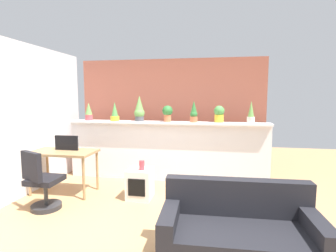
{
  "coord_description": "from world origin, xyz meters",
  "views": [
    {
      "loc": [
        0.98,
        -3.1,
        1.7
      ],
      "look_at": [
        0.22,
        1.08,
        1.21
      ],
      "focal_mm": 27.99,
      "sensor_mm": 36.0,
      "label": 1
    }
  ],
  "objects_px": {
    "potted_plant_5": "(219,114)",
    "desk": "(64,156)",
    "side_cube_shelf": "(140,184)",
    "vase_on_shelf": "(142,165)",
    "potted_plant_0": "(89,112)",
    "couch": "(239,236)",
    "tv_monitor": "(67,143)",
    "potted_plant_1": "(115,113)",
    "potted_plant_6": "(251,113)",
    "office_chair": "(42,185)",
    "potted_plant_3": "(167,113)",
    "potted_plant_4": "(194,113)",
    "potted_plant_2": "(139,110)"
  },
  "relations": [
    {
      "from": "potted_plant_2",
      "to": "desk",
      "type": "distance_m",
      "value": 1.66
    },
    {
      "from": "potted_plant_1",
      "to": "couch",
      "type": "relative_size",
      "value": 0.24
    },
    {
      "from": "potted_plant_5",
      "to": "potted_plant_6",
      "type": "relative_size",
      "value": 0.77
    },
    {
      "from": "potted_plant_5",
      "to": "desk",
      "type": "bearing_deg",
      "value": -159.04
    },
    {
      "from": "tv_monitor",
      "to": "office_chair",
      "type": "xyz_separation_m",
      "value": [
        0.06,
        -0.79,
        -0.49
      ]
    },
    {
      "from": "desk",
      "to": "office_chair",
      "type": "xyz_separation_m",
      "value": [
        0.07,
        -0.71,
        -0.28
      ]
    },
    {
      "from": "tv_monitor",
      "to": "vase_on_shelf",
      "type": "xyz_separation_m",
      "value": [
        1.41,
        -0.12,
        -0.3
      ]
    },
    {
      "from": "side_cube_shelf",
      "to": "tv_monitor",
      "type": "bearing_deg",
      "value": 176.33
    },
    {
      "from": "potted_plant_2",
      "to": "potted_plant_3",
      "type": "relative_size",
      "value": 1.6
    },
    {
      "from": "potted_plant_2",
      "to": "couch",
      "type": "relative_size",
      "value": 0.32
    },
    {
      "from": "potted_plant_3",
      "to": "potted_plant_1",
      "type": "bearing_deg",
      "value": -178.65
    },
    {
      "from": "potted_plant_4",
      "to": "office_chair",
      "type": "xyz_separation_m",
      "value": [
        -2.11,
        -1.66,
        -1.0
      ]
    },
    {
      "from": "office_chair",
      "to": "couch",
      "type": "xyz_separation_m",
      "value": [
        2.78,
        -0.76,
        -0.11
      ]
    },
    {
      "from": "potted_plant_0",
      "to": "potted_plant_5",
      "type": "distance_m",
      "value": 2.66
    },
    {
      "from": "office_chair",
      "to": "vase_on_shelf",
      "type": "relative_size",
      "value": 5.92
    },
    {
      "from": "side_cube_shelf",
      "to": "potted_plant_3",
      "type": "bearing_deg",
      "value": 73.57
    },
    {
      "from": "tv_monitor",
      "to": "couch",
      "type": "bearing_deg",
      "value": -28.75
    },
    {
      "from": "potted_plant_0",
      "to": "potted_plant_4",
      "type": "bearing_deg",
      "value": -0.67
    },
    {
      "from": "potted_plant_5",
      "to": "vase_on_shelf",
      "type": "bearing_deg",
      "value": -139.28
    },
    {
      "from": "potted_plant_2",
      "to": "potted_plant_3",
      "type": "bearing_deg",
      "value": -1.36
    },
    {
      "from": "office_chair",
      "to": "couch",
      "type": "distance_m",
      "value": 2.88
    },
    {
      "from": "potted_plant_0",
      "to": "potted_plant_6",
      "type": "xyz_separation_m",
      "value": [
        3.24,
        -0.03,
        0.01
      ]
    },
    {
      "from": "side_cube_shelf",
      "to": "vase_on_shelf",
      "type": "xyz_separation_m",
      "value": [
        0.05,
        -0.04,
        0.33
      ]
    },
    {
      "from": "potted_plant_5",
      "to": "desk",
      "type": "distance_m",
      "value": 2.94
    },
    {
      "from": "potted_plant_6",
      "to": "side_cube_shelf",
      "type": "distance_m",
      "value": 2.38
    },
    {
      "from": "potted_plant_6",
      "to": "side_cube_shelf",
      "type": "xyz_separation_m",
      "value": [
        -1.86,
        -0.96,
        -1.13
      ]
    },
    {
      "from": "potted_plant_5",
      "to": "couch",
      "type": "bearing_deg",
      "value": -85.71
    },
    {
      "from": "couch",
      "to": "tv_monitor",
      "type": "bearing_deg",
      "value": 151.25
    },
    {
      "from": "potted_plant_0",
      "to": "vase_on_shelf",
      "type": "relative_size",
      "value": 2.35
    },
    {
      "from": "potted_plant_3",
      "to": "office_chair",
      "type": "xyz_separation_m",
      "value": [
        -1.59,
        -1.68,
        -0.99
      ]
    },
    {
      "from": "potted_plant_6",
      "to": "couch",
      "type": "bearing_deg",
      "value": -99.16
    },
    {
      "from": "potted_plant_1",
      "to": "potted_plant_6",
      "type": "height_order",
      "value": "potted_plant_6"
    },
    {
      "from": "potted_plant_3",
      "to": "potted_plant_4",
      "type": "xyz_separation_m",
      "value": [
        0.52,
        -0.02,
        0.01
      ]
    },
    {
      "from": "potted_plant_4",
      "to": "desk",
      "type": "relative_size",
      "value": 0.38
    },
    {
      "from": "potted_plant_0",
      "to": "side_cube_shelf",
      "type": "relative_size",
      "value": 0.72
    },
    {
      "from": "potted_plant_2",
      "to": "vase_on_shelf",
      "type": "bearing_deg",
      "value": -71.96
    },
    {
      "from": "vase_on_shelf",
      "to": "couch",
      "type": "distance_m",
      "value": 2.04
    },
    {
      "from": "potted_plant_2",
      "to": "side_cube_shelf",
      "type": "bearing_deg",
      "value": -73.79
    },
    {
      "from": "desk",
      "to": "office_chair",
      "type": "distance_m",
      "value": 0.77
    },
    {
      "from": "vase_on_shelf",
      "to": "couch",
      "type": "xyz_separation_m",
      "value": [
        1.43,
        -1.43,
        -0.29
      ]
    },
    {
      "from": "potted_plant_2",
      "to": "vase_on_shelf",
      "type": "distance_m",
      "value": 1.38
    },
    {
      "from": "potted_plant_0",
      "to": "side_cube_shelf",
      "type": "distance_m",
      "value": 2.03
    },
    {
      "from": "potted_plant_3",
      "to": "potted_plant_5",
      "type": "distance_m",
      "value": 1.0
    },
    {
      "from": "potted_plant_3",
      "to": "potted_plant_4",
      "type": "height_order",
      "value": "potted_plant_4"
    },
    {
      "from": "potted_plant_5",
      "to": "vase_on_shelf",
      "type": "distance_m",
      "value": 1.81
    },
    {
      "from": "desk",
      "to": "side_cube_shelf",
      "type": "distance_m",
      "value": 1.44
    },
    {
      "from": "potted_plant_1",
      "to": "desk",
      "type": "distance_m",
      "value": 1.31
    },
    {
      "from": "couch",
      "to": "potted_plant_2",
      "type": "bearing_deg",
      "value": 125.61
    },
    {
      "from": "potted_plant_1",
      "to": "side_cube_shelf",
      "type": "distance_m",
      "value": 1.67
    },
    {
      "from": "potted_plant_6",
      "to": "desk",
      "type": "xyz_separation_m",
      "value": [
        -3.24,
        -0.95,
        -0.72
      ]
    }
  ]
}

